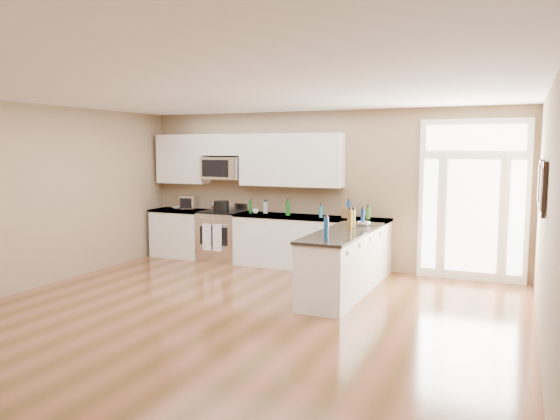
{
  "coord_description": "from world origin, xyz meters",
  "views": [
    {
      "loc": [
        3.25,
        -5.26,
        2.12
      ],
      "look_at": [
        0.03,
        2.0,
        1.23
      ],
      "focal_mm": 35.0,
      "sensor_mm": 36.0,
      "label": 1
    }
  ],
  "objects_px": {
    "kitchen_range": "(222,236)",
    "toaster_oven": "(189,202)",
    "peninsula_cabinet": "(343,265)",
    "stockpot": "(221,206)"
  },
  "relations": [
    {
      "from": "kitchen_range",
      "to": "toaster_oven",
      "type": "distance_m",
      "value": 1.02
    },
    {
      "from": "peninsula_cabinet",
      "to": "kitchen_range",
      "type": "distance_m",
      "value": 3.19
    },
    {
      "from": "peninsula_cabinet",
      "to": "stockpot",
      "type": "height_order",
      "value": "stockpot"
    },
    {
      "from": "stockpot",
      "to": "toaster_oven",
      "type": "distance_m",
      "value": 0.91
    },
    {
      "from": "peninsula_cabinet",
      "to": "toaster_oven",
      "type": "distance_m",
      "value": 4.05
    },
    {
      "from": "kitchen_range",
      "to": "toaster_oven",
      "type": "xyz_separation_m",
      "value": [
        -0.82,
        0.14,
        0.59
      ]
    },
    {
      "from": "kitchen_range",
      "to": "stockpot",
      "type": "bearing_deg",
      "value": -65.08
    },
    {
      "from": "stockpot",
      "to": "toaster_oven",
      "type": "height_order",
      "value": "toaster_oven"
    },
    {
      "from": "stockpot",
      "to": "toaster_oven",
      "type": "bearing_deg",
      "value": 164.03
    },
    {
      "from": "kitchen_range",
      "to": "stockpot",
      "type": "relative_size",
      "value": 3.77
    }
  ]
}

